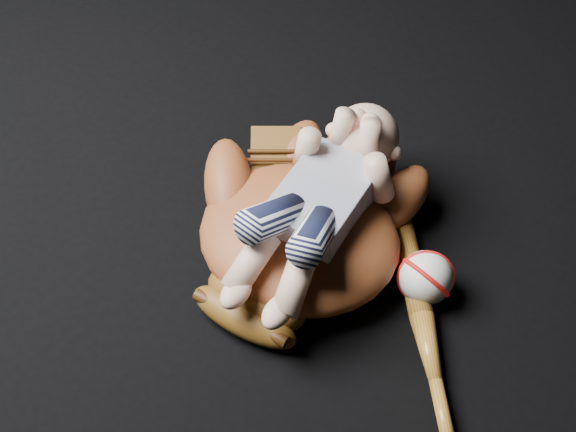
% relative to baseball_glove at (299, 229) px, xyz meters
% --- Properties ---
extents(baseball_glove, '(0.41, 0.46, 0.14)m').
position_rel_baseball_glove_xyz_m(baseball_glove, '(0.00, 0.00, 0.00)').
color(baseball_glove, brown).
rests_on(baseball_glove, ground).
extents(newborn_baby, '(0.23, 0.43, 0.16)m').
position_rel_baseball_glove_xyz_m(newborn_baby, '(0.02, 0.00, 0.06)').
color(newborn_baby, '#D3A388').
rests_on(newborn_baby, baseball_glove).
extents(baseball_bat, '(0.28, 0.32, 0.04)m').
position_rel_baseball_glove_xyz_m(baseball_bat, '(0.23, -0.01, -0.05)').
color(baseball_bat, '#9B611E').
rests_on(baseball_bat, ground).
extents(baseball, '(0.09, 0.09, 0.08)m').
position_rel_baseball_glove_xyz_m(baseball, '(0.19, 0.05, -0.03)').
color(baseball, silver).
rests_on(baseball, ground).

